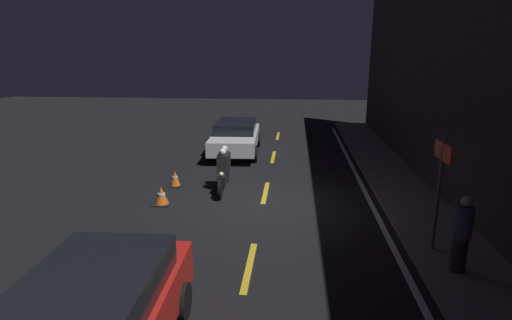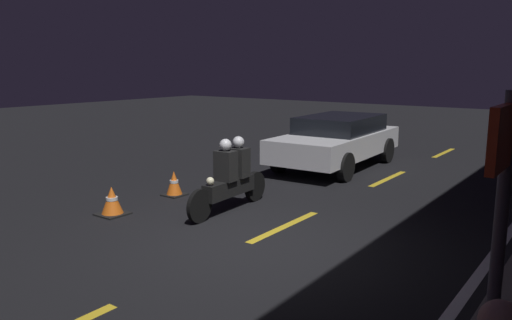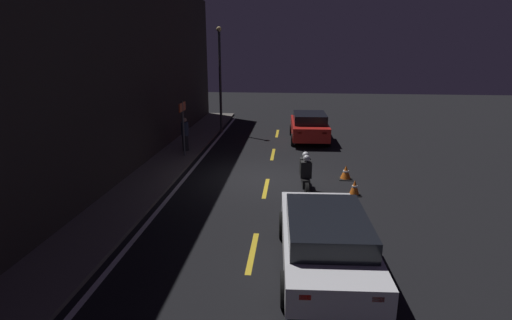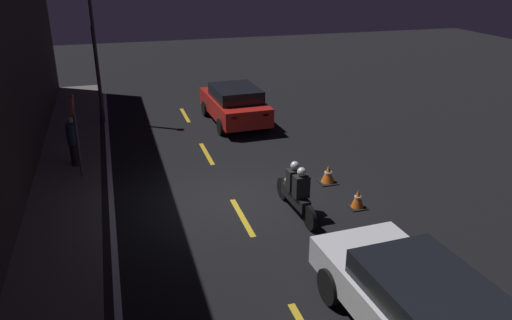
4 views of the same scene
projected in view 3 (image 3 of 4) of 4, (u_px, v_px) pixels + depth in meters
name	position (u px, v px, depth m)	size (l,w,h in m)	color
ground_plane	(268.00, 179.00, 14.85)	(56.00, 56.00, 0.00)	black
raised_curb	(156.00, 174.00, 15.23)	(28.00, 1.85, 0.11)	#605B56
building_front	(120.00, 74.00, 14.29)	(28.00, 0.30, 7.63)	#2D2826
lane_dash_b	(252.00, 252.00, 9.59)	(2.00, 0.14, 0.01)	gold
lane_dash_c	(266.00, 188.00, 13.90)	(2.00, 0.14, 0.01)	gold
lane_dash_d	(273.00, 154.00, 18.20)	(2.00, 0.14, 0.01)	gold
lane_dash_e	(277.00, 133.00, 22.51)	(2.00, 0.14, 0.01)	gold
lane_solid_kerb	(186.00, 176.00, 15.14)	(25.20, 0.14, 0.01)	silver
sedan_white	(325.00, 238.00, 8.70)	(4.63, 2.14, 1.36)	silver
taxi_red	(309.00, 126.00, 20.65)	(4.07, 2.04, 1.45)	red
motorcycle	(305.00, 174.00, 13.38)	(2.30, 0.39, 1.36)	black
traffic_cone_near	(355.00, 188.00, 13.22)	(0.42, 0.42, 0.52)	black
traffic_cone_mid	(346.00, 172.00, 14.79)	(0.50, 0.50, 0.52)	black
pedestrian	(185.00, 134.00, 18.28)	(0.34, 0.34, 1.52)	black
shop_sign	(183.00, 118.00, 17.15)	(0.90, 0.08, 2.40)	#4C4C51
street_lamp	(220.00, 75.00, 21.93)	(0.28, 0.28, 5.76)	#333338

